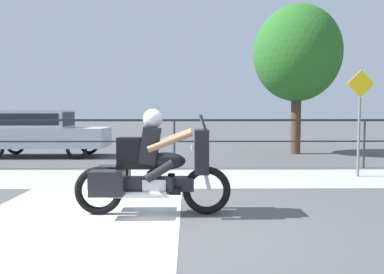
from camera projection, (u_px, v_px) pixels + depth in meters
ground_plane at (162, 222)px, 5.12m from camera, size 120.00×120.00×0.00m
sidewalk_band at (172, 178)px, 8.51m from camera, size 44.00×2.40×0.01m
crosswalk_band at (68, 227)px, 4.90m from camera, size 2.93×6.00×0.01m
fence_railing at (174, 130)px, 9.94m from camera, size 36.00×0.05×1.32m
motorcycle at (152, 168)px, 5.48m from camera, size 2.30×0.76×1.56m
parked_car at (41, 130)px, 12.59m from camera, size 4.24×1.66×1.57m
street_sign at (360, 112)px, 8.63m from camera, size 0.63×0.06×2.47m
tree_behind_sign at (297, 54)px, 13.32m from camera, size 3.10×3.10×5.30m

